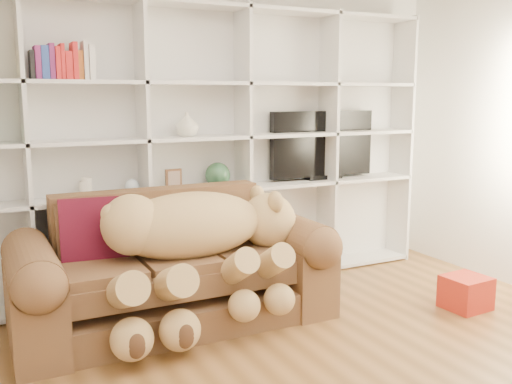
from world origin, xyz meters
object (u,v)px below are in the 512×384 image
sofa (174,275)px  teddy_bear (197,240)px  gift_box (466,293)px  tv (322,145)px

sofa → teddy_bear: teddy_bear is taller
sofa → gift_box: bearing=-20.1°
teddy_bear → gift_box: size_ratio=5.01×
gift_box → tv: bearing=105.4°
sofa → teddy_bear: 0.37m
sofa → tv: (1.72, 0.69, 0.82)m
teddy_bear → gift_box: (2.01, -0.59, -0.52)m
gift_box → sofa: bearing=159.9°
gift_box → tv: size_ratio=0.30×
sofa → teddy_bear: (0.11, -0.19, 0.29)m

